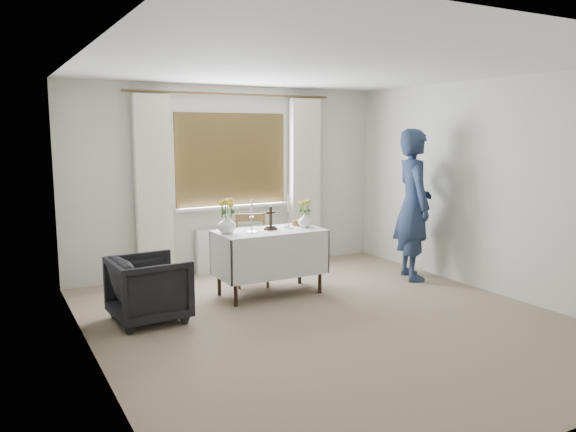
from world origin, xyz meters
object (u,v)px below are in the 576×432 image
object	(u,v)px
person	(413,205)
flower_vase_right	(305,220)
altar_table	(270,262)
armchair	(149,289)
wooden_cross	(271,218)
wooden_chair	(252,250)
flower_vase_left	(227,224)

from	to	relation	value
person	flower_vase_right	size ratio (longest dim) A/B	11.26
altar_table	armchair	distance (m)	1.51
armchair	wooden_cross	xyz separation A→B (m)	(1.51, 0.27, 0.57)
wooden_chair	flower_vase_left	bearing A→B (deg)	-120.37
wooden_cross	flower_vase_left	distance (m)	0.53
person	altar_table	bearing A→B (deg)	104.58
wooden_chair	wooden_cross	xyz separation A→B (m)	(0.03, -0.47, 0.46)
person	armchair	bearing A→B (deg)	111.67
altar_table	person	bearing A→B (deg)	-6.56
person	wooden_cross	bearing A→B (deg)	104.03
person	wooden_cross	distance (m)	1.95
wooden_chair	flower_vase_right	distance (m)	0.80
armchair	flower_vase_right	bearing A→B (deg)	-86.02
person	flower_vase_right	bearing A→B (deg)	103.31
altar_table	flower_vase_right	bearing A→B (deg)	-2.39
armchair	flower_vase_right	size ratio (longest dim) A/B	4.25
flower_vase_left	flower_vase_right	bearing A→B (deg)	-4.49
wooden_cross	person	bearing A→B (deg)	-19.09
flower_vase_left	flower_vase_right	xyz separation A→B (m)	(0.97, -0.08, -0.02)
flower_vase_left	altar_table	bearing A→B (deg)	-6.37
person	wooden_cross	xyz separation A→B (m)	(-1.93, 0.24, -0.07)
armchair	wooden_cross	distance (m)	1.64
wooden_cross	armchair	bearing A→B (deg)	178.26
wooden_chair	armchair	distance (m)	1.66
altar_table	armchair	size ratio (longest dim) A/B	1.70
armchair	wooden_cross	size ratio (longest dim) A/B	2.66
wooden_chair	flower_vase_left	world-z (taller)	flower_vase_left
altar_table	armchair	bearing A→B (deg)	-170.21
altar_table	wooden_cross	xyz separation A→B (m)	(0.02, 0.02, 0.52)
flower_vase_left	flower_vase_right	size ratio (longest dim) A/B	1.24
wooden_chair	flower_vase_right	xyz separation A→B (m)	(0.46, -0.50, 0.41)
altar_table	wooden_chair	bearing A→B (deg)	90.28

